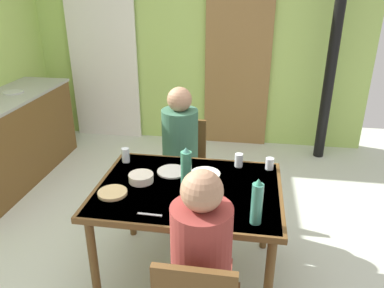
% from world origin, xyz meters
% --- Properties ---
extents(ground_plane, '(6.38, 6.38, 0.00)m').
position_xyz_m(ground_plane, '(0.00, 0.00, 0.00)').
color(ground_plane, silver).
extents(wall_back, '(4.32, 0.10, 2.56)m').
position_xyz_m(wall_back, '(0.00, 2.45, 1.28)').
color(wall_back, '#ABCF64').
rests_on(wall_back, ground_plane).
extents(door_wooden, '(0.80, 0.05, 2.00)m').
position_xyz_m(door_wooden, '(0.57, 2.37, 1.00)').
color(door_wooden, olive).
rests_on(door_wooden, ground_plane).
extents(stove_pipe_column, '(0.12, 0.12, 2.56)m').
position_xyz_m(stove_pipe_column, '(1.62, 2.10, 1.28)').
color(stove_pipe_column, black).
rests_on(stove_pipe_column, ground_plane).
extents(curtain_panel, '(0.90, 0.03, 2.15)m').
position_xyz_m(curtain_panel, '(-1.16, 2.35, 1.08)').
color(curtain_panel, white).
rests_on(curtain_panel, ground_plane).
extents(kitchen_counter, '(0.61, 1.89, 0.91)m').
position_xyz_m(kitchen_counter, '(-1.73, 0.94, 0.45)').
color(kitchen_counter, brown).
rests_on(kitchen_counter, ground_plane).
extents(dining_table, '(1.23, 0.92, 0.73)m').
position_xyz_m(dining_table, '(0.38, -0.15, 0.65)').
color(dining_table, brown).
rests_on(dining_table, ground_plane).
extents(chair_far_diner, '(0.40, 0.40, 0.87)m').
position_xyz_m(chair_far_diner, '(0.19, 0.66, 0.50)').
color(chair_far_diner, brown).
rests_on(chair_far_diner, ground_plane).
extents(person_near_diner, '(0.30, 0.37, 0.77)m').
position_xyz_m(person_near_diner, '(0.56, -0.82, 0.78)').
color(person_near_diner, '#963B2E').
rests_on(person_near_diner, ground_plane).
extents(person_far_diner, '(0.30, 0.37, 0.77)m').
position_xyz_m(person_far_diner, '(0.19, 0.52, 0.78)').
color(person_far_diner, '#405C47').
rests_on(person_far_diner, ground_plane).
extents(water_bottle_green_near, '(0.07, 0.07, 0.27)m').
position_xyz_m(water_bottle_green_near, '(0.36, -0.11, 0.86)').
color(water_bottle_green_near, '#3F8A67').
rests_on(water_bottle_green_near, dining_table).
extents(water_bottle_green_far, '(0.07, 0.07, 0.28)m').
position_xyz_m(water_bottle_green_far, '(0.82, -0.48, 0.86)').
color(water_bottle_green_far, '#3E8772').
rests_on(water_bottle_green_far, dining_table).
extents(serving_bowl_center, '(0.17, 0.17, 0.05)m').
position_xyz_m(serving_bowl_center, '(0.05, -0.12, 0.75)').
color(serving_bowl_center, silver).
rests_on(serving_bowl_center, dining_table).
extents(dinner_plate_near_left, '(0.21, 0.21, 0.01)m').
position_xyz_m(dinner_plate_near_left, '(0.47, 0.05, 0.73)').
color(dinner_plate_near_left, white).
rests_on(dinner_plate_near_left, dining_table).
extents(dinner_plate_near_right, '(0.21, 0.21, 0.01)m').
position_xyz_m(dinner_plate_near_right, '(0.23, 0.04, 0.73)').
color(dinner_plate_near_right, white).
rests_on(dinner_plate_near_right, dining_table).
extents(drinking_glass_by_near_diner, '(0.06, 0.06, 0.10)m').
position_xyz_m(drinking_glass_by_near_diner, '(0.69, 0.21, 0.78)').
color(drinking_glass_by_near_diner, silver).
rests_on(drinking_glass_by_near_diner, dining_table).
extents(drinking_glass_by_far_diner, '(0.06, 0.06, 0.09)m').
position_xyz_m(drinking_glass_by_far_diner, '(0.92, 0.21, 0.77)').
color(drinking_glass_by_far_diner, silver).
rests_on(drinking_glass_by_far_diner, dining_table).
extents(drinking_glass_spare_center, '(0.06, 0.06, 0.11)m').
position_xyz_m(drinking_glass_spare_center, '(-0.15, 0.16, 0.78)').
color(drinking_glass_spare_center, silver).
rests_on(drinking_glass_spare_center, dining_table).
extents(bread_plate_sliced, '(0.19, 0.19, 0.02)m').
position_xyz_m(bread_plate_sliced, '(-0.09, -0.31, 0.74)').
color(bread_plate_sliced, '#DBB77A').
rests_on(bread_plate_sliced, dining_table).
extents(cutlery_knife_near, '(0.06, 0.15, 0.00)m').
position_xyz_m(cutlery_knife_near, '(0.67, -0.44, 0.73)').
color(cutlery_knife_near, silver).
rests_on(cutlery_knife_near, dining_table).
extents(cutlery_fork_near, '(0.15, 0.02, 0.00)m').
position_xyz_m(cutlery_fork_near, '(0.21, -0.50, 0.73)').
color(cutlery_fork_near, silver).
rests_on(cutlery_fork_near, dining_table).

